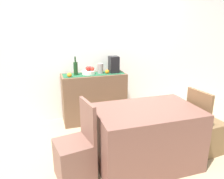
# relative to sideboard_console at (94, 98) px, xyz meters

# --- Properties ---
(ground_plane) EXTENTS (6.40, 6.40, 0.02)m
(ground_plane) POSITION_rel_sideboard_console_xyz_m (0.23, -0.92, -0.45)
(ground_plane) COLOR tan
(ground_plane) RESTS_ON ground
(room_wall_rear) EXTENTS (6.40, 0.06, 2.70)m
(room_wall_rear) POSITION_rel_sideboard_console_xyz_m (0.23, 0.26, 0.91)
(room_wall_rear) COLOR white
(room_wall_rear) RESTS_ON ground
(sideboard_console) EXTENTS (1.12, 0.42, 0.87)m
(sideboard_console) POSITION_rel_sideboard_console_xyz_m (0.00, 0.00, 0.00)
(sideboard_console) COLOR brown
(sideboard_console) RESTS_ON ground
(table_runner) EXTENTS (1.05, 0.32, 0.01)m
(table_runner) POSITION_rel_sideboard_console_xyz_m (-0.00, 0.00, 0.44)
(table_runner) COLOR #1F5635
(table_runner) RESTS_ON sideboard_console
(fruit_bowl) EXTENTS (0.23, 0.23, 0.06)m
(fruit_bowl) POSITION_rel_sideboard_console_xyz_m (-0.09, 0.00, 0.47)
(fruit_bowl) COLOR white
(fruit_bowl) RESTS_ON table_runner
(apple_upper) EXTENTS (0.07, 0.07, 0.07)m
(apple_upper) POSITION_rel_sideboard_console_xyz_m (-0.05, 0.05, 0.53)
(apple_upper) COLOR red
(apple_upper) RESTS_ON fruit_bowl
(apple_rear) EXTENTS (0.08, 0.08, 0.08)m
(apple_rear) POSITION_rel_sideboard_console_xyz_m (-0.10, 0.00, 0.54)
(apple_rear) COLOR #AE261E
(apple_rear) RESTS_ON fruit_bowl
(apple_center) EXTENTS (0.07, 0.07, 0.07)m
(apple_center) POSITION_rel_sideboard_console_xyz_m (-0.03, -0.02, 0.53)
(apple_center) COLOR red
(apple_center) RESTS_ON fruit_bowl
(wine_bottle) EXTENTS (0.07, 0.07, 0.32)m
(wine_bottle) POSITION_rel_sideboard_console_xyz_m (-0.31, -0.00, 0.56)
(wine_bottle) COLOR #193D1C
(wine_bottle) RESTS_ON sideboard_console
(coffee_maker) EXTENTS (0.16, 0.18, 0.29)m
(coffee_maker) POSITION_rel_sideboard_console_xyz_m (0.37, 0.00, 0.58)
(coffee_maker) COLOR black
(coffee_maker) RESTS_ON sideboard_console
(ceramic_vase) EXTENTS (0.10, 0.10, 0.18)m
(ceramic_vase) POSITION_rel_sideboard_console_xyz_m (0.12, 0.00, 0.52)
(ceramic_vase) COLOR gray
(ceramic_vase) RESTS_ON sideboard_console
(orange_loose_near_bowl) EXTENTS (0.08, 0.08, 0.08)m
(orange_loose_near_bowl) POSITION_rel_sideboard_console_xyz_m (0.23, -0.05, 0.47)
(orange_loose_near_bowl) COLOR orange
(orange_loose_near_bowl) RESTS_ON sideboard_console
(orange_loose_end) EXTENTS (0.08, 0.08, 0.08)m
(orange_loose_end) POSITION_rel_sideboard_console_xyz_m (-0.43, -0.10, 0.47)
(orange_loose_end) COLOR orange
(orange_loose_end) RESTS_ON sideboard_console
(dining_table) EXTENTS (1.23, 0.80, 0.74)m
(dining_table) POSITION_rel_sideboard_console_xyz_m (0.33, -1.44, -0.07)
(dining_table) COLOR brown
(dining_table) RESTS_ON ground
(chair_near_window) EXTENTS (0.47, 0.47, 0.90)m
(chair_near_window) POSITION_rel_sideboard_console_xyz_m (-0.55, -1.43, -0.17)
(chair_near_window) COLOR brown
(chair_near_window) RESTS_ON ground
(chair_by_corner) EXTENTS (0.45, 0.45, 0.90)m
(chair_by_corner) POSITION_rel_sideboard_console_xyz_m (1.20, -1.44, -0.17)
(chair_by_corner) COLOR brown
(chair_by_corner) RESTS_ON ground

